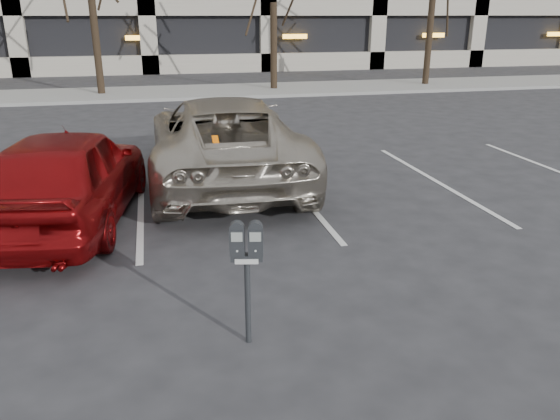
# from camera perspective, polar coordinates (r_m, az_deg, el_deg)

# --- Properties ---
(ground) EXTENTS (140.00, 140.00, 0.00)m
(ground) POSITION_cam_1_polar(r_m,az_deg,el_deg) (7.67, -3.94, -3.86)
(ground) COLOR #28282B
(ground) RESTS_ON ground
(sidewalk) EXTENTS (80.00, 4.00, 0.12)m
(sidewalk) POSITION_cam_1_polar(r_m,az_deg,el_deg) (23.17, -10.57, 11.99)
(sidewalk) COLOR gray
(sidewalk) RESTS_ON ground
(stall_lines) EXTENTS (16.90, 5.20, 0.00)m
(stall_lines) POSITION_cam_1_polar(r_m,az_deg,el_deg) (9.74, -14.33, 0.82)
(stall_lines) COLOR silver
(stall_lines) RESTS_ON ground
(parking_meter) EXTENTS (0.34, 0.19, 1.25)m
(parking_meter) POSITION_cam_1_polar(r_m,az_deg,el_deg) (5.13, -3.50, -4.56)
(parking_meter) COLOR black
(parking_meter) RESTS_ON ground
(suv_silver) EXTENTS (2.92, 5.97, 1.64)m
(suv_silver) POSITION_cam_1_polar(r_m,az_deg,el_deg) (10.59, -5.84, 7.39)
(suv_silver) COLOR #B6AC9B
(suv_silver) RESTS_ON ground
(car_red) EXTENTS (2.46, 4.67, 1.52)m
(car_red) POSITION_cam_1_polar(r_m,az_deg,el_deg) (8.92, -21.32, 3.38)
(car_red) COLOR maroon
(car_red) RESTS_ON ground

